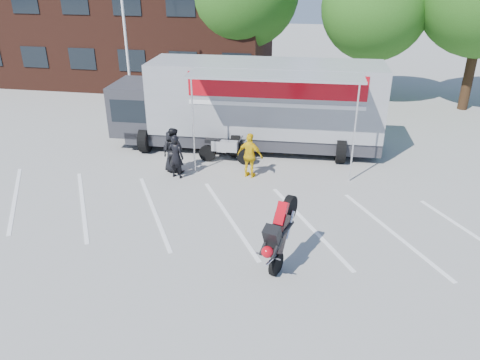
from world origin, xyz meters
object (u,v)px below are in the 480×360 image
(spectator_leather_a, at_px, (172,151))
(transporter_truck, at_px, (252,147))
(flagpole, at_px, (128,10))
(spectator_leather_c, at_px, (173,150))
(tree_mid, at_px, (375,7))
(parked_motorcycle, at_px, (226,163))
(spectator_leather_b, at_px, (176,156))
(stunt_bike_rider, at_px, (286,260))
(spectator_hivis, at_px, (250,156))

(spectator_leather_a, bearing_deg, transporter_truck, -120.75)
(flagpole, height_order, spectator_leather_c, flagpole)
(tree_mid, bearing_deg, parked_motorcycle, -120.32)
(parked_motorcycle, height_order, spectator_leather_b, spectator_leather_b)
(tree_mid, xyz_separation_m, spectator_leather_c, (-7.48, -10.99, -4.10))
(flagpole, xyz_separation_m, stunt_bike_rider, (8.34, -10.91, -5.05))
(parked_motorcycle, distance_m, spectator_leather_c, 2.24)
(spectator_leather_b, distance_m, spectator_hivis, 2.63)
(parked_motorcycle, bearing_deg, spectator_hivis, -133.18)
(spectator_leather_a, distance_m, spectator_leather_b, 0.54)
(spectator_leather_c, bearing_deg, spectator_leather_a, 20.77)
(parked_motorcycle, relative_size, spectator_hivis, 1.34)
(tree_mid, relative_size, spectator_leather_a, 4.83)
(tree_mid, relative_size, spectator_leather_b, 4.80)
(spectator_leather_a, bearing_deg, spectator_hivis, -169.44)
(spectator_leather_a, xyz_separation_m, spectator_leather_b, (0.29, -0.46, 0.01))
(transporter_truck, xyz_separation_m, spectator_leather_b, (-2.21, -3.40, 0.80))
(tree_mid, height_order, spectator_leather_b, tree_mid)
(spectator_leather_b, bearing_deg, parked_motorcycle, -118.07)
(tree_mid, distance_m, spectator_leather_a, 13.95)
(tree_mid, distance_m, spectator_leather_b, 14.16)
(stunt_bike_rider, bearing_deg, transporter_truck, 122.64)
(tree_mid, bearing_deg, spectator_hivis, -113.02)
(flagpole, relative_size, transporter_truck, 0.72)
(flagpole, bearing_deg, spectator_leather_c, -57.85)
(flagpole, bearing_deg, parked_motorcycle, -41.39)
(tree_mid, xyz_separation_m, spectator_leather_a, (-7.52, -11.00, -4.15))
(stunt_bike_rider, xyz_separation_m, spectator_leather_b, (-4.33, 4.46, 0.80))
(parked_motorcycle, xyz_separation_m, spectator_leather_b, (-1.48, -1.61, 0.80))
(transporter_truck, bearing_deg, spectator_leather_a, -132.42)
(tree_mid, bearing_deg, flagpole, -156.03)
(spectator_leather_b, height_order, spectator_hivis, spectator_hivis)
(flagpole, height_order, parked_motorcycle, flagpole)
(flagpole, bearing_deg, tree_mid, 23.97)
(spectator_leather_b, bearing_deg, spectator_hivis, -154.54)
(transporter_truck, height_order, spectator_leather_a, transporter_truck)
(tree_mid, relative_size, parked_motorcycle, 3.49)
(transporter_truck, distance_m, spectator_leather_a, 3.94)
(stunt_bike_rider, bearing_deg, parked_motorcycle, 132.71)
(transporter_truck, relative_size, stunt_bike_rider, 5.48)
(spectator_leather_b, xyz_separation_m, spectator_hivis, (2.58, 0.51, 0.02))
(spectator_leather_a, bearing_deg, spectator_leather_c, -164.02)
(flagpole, relative_size, spectator_hivis, 4.88)
(transporter_truck, relative_size, spectator_leather_a, 7.00)
(flagpole, distance_m, parked_motorcycle, 8.89)
(tree_mid, relative_size, stunt_bike_rider, 3.78)
(tree_mid, height_order, parked_motorcycle, tree_mid)
(stunt_bike_rider, xyz_separation_m, spectator_leather_c, (-4.58, 4.92, 0.85))
(tree_mid, height_order, transporter_truck, tree_mid)
(flagpole, relative_size, spectator_leather_a, 5.03)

